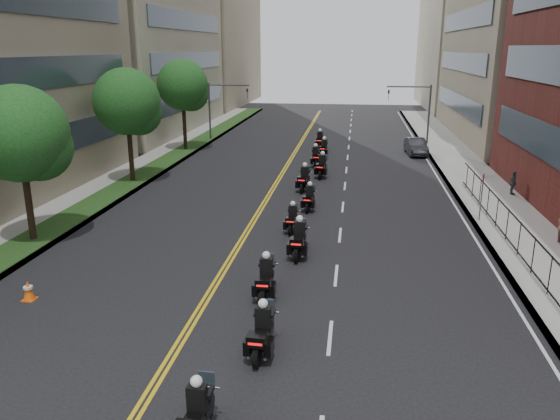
{
  "coord_description": "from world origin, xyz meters",
  "views": [
    {
      "loc": [
        3.74,
        -10.58,
        8.89
      ],
      "look_at": [
        0.54,
        12.57,
        1.9
      ],
      "focal_mm": 35.0,
      "sensor_mm": 36.0,
      "label": 1
    }
  ],
  "objects_px": {
    "parked_sedan": "(416,146)",
    "motorcycle_1": "(262,333)",
    "motorcycle_2": "(266,280)",
    "motorcycle_10": "(320,141)",
    "motorcycle_3": "(299,241)",
    "motorcycle_4": "(292,220)",
    "motorcycle_5": "(309,199)",
    "traffic_cone": "(28,290)",
    "motorcycle_6": "(304,180)",
    "pedestrian_c": "(513,183)",
    "motorcycle_9": "(324,149)",
    "motorcycle_0": "(196,417)",
    "motorcycle_7": "(322,167)",
    "motorcycle_8": "(316,157)"
  },
  "relations": [
    {
      "from": "motorcycle_4",
      "to": "motorcycle_8",
      "type": "xyz_separation_m",
      "value": [
        -0.02,
        15.76,
        0.09
      ]
    },
    {
      "from": "motorcycle_4",
      "to": "motorcycle_7",
      "type": "height_order",
      "value": "motorcycle_7"
    },
    {
      "from": "motorcycle_8",
      "to": "parked_sedan",
      "type": "bearing_deg",
      "value": 29.59
    },
    {
      "from": "traffic_cone",
      "to": "motorcycle_10",
      "type": "bearing_deg",
      "value": 75.44
    },
    {
      "from": "motorcycle_1",
      "to": "motorcycle_8",
      "type": "distance_m",
      "value": 27.25
    },
    {
      "from": "motorcycle_0",
      "to": "traffic_cone",
      "type": "xyz_separation_m",
      "value": [
        -8.21,
        6.45,
        -0.29
      ]
    },
    {
      "from": "motorcycle_8",
      "to": "motorcycle_10",
      "type": "bearing_deg",
      "value": 84.52
    },
    {
      "from": "motorcycle_1",
      "to": "motorcycle_10",
      "type": "xyz_separation_m",
      "value": [
        -0.64,
        34.97,
        0.03
      ]
    },
    {
      "from": "motorcycle_9",
      "to": "motorcycle_6",
      "type": "bearing_deg",
      "value": -88.34
    },
    {
      "from": "motorcycle_0",
      "to": "motorcycle_6",
      "type": "xyz_separation_m",
      "value": [
        0.28,
        23.69,
        0.06
      ]
    },
    {
      "from": "motorcycle_5",
      "to": "pedestrian_c",
      "type": "bearing_deg",
      "value": 24.35
    },
    {
      "from": "motorcycle_0",
      "to": "motorcycle_9",
      "type": "height_order",
      "value": "motorcycle_9"
    },
    {
      "from": "motorcycle_0",
      "to": "motorcycle_8",
      "type": "xyz_separation_m",
      "value": [
        0.43,
        31.25,
        0.04
      ]
    },
    {
      "from": "motorcycle_4",
      "to": "motorcycle_5",
      "type": "distance_m",
      "value": 3.91
    },
    {
      "from": "motorcycle_8",
      "to": "parked_sedan",
      "type": "xyz_separation_m",
      "value": [
        8.21,
        6.08,
        -0.01
      ]
    },
    {
      "from": "motorcycle_2",
      "to": "motorcycle_10",
      "type": "bearing_deg",
      "value": 88.6
    },
    {
      "from": "motorcycle_3",
      "to": "traffic_cone",
      "type": "distance_m",
      "value": 10.95
    },
    {
      "from": "motorcycle_6",
      "to": "traffic_cone",
      "type": "xyz_separation_m",
      "value": [
        -8.49,
        -17.24,
        -0.35
      ]
    },
    {
      "from": "motorcycle_4",
      "to": "motorcycle_9",
      "type": "bearing_deg",
      "value": 90.55
    },
    {
      "from": "motorcycle_6",
      "to": "parked_sedan",
      "type": "distance_m",
      "value": 16.01
    },
    {
      "from": "motorcycle_5",
      "to": "motorcycle_10",
      "type": "distance_m",
      "value": 19.63
    },
    {
      "from": "motorcycle_2",
      "to": "motorcycle_6",
      "type": "distance_m",
      "value": 15.79
    },
    {
      "from": "motorcycle_8",
      "to": "motorcycle_9",
      "type": "bearing_deg",
      "value": 77.08
    },
    {
      "from": "motorcycle_2",
      "to": "motorcycle_3",
      "type": "relative_size",
      "value": 0.94
    },
    {
      "from": "motorcycle_8",
      "to": "motorcycle_9",
      "type": "relative_size",
      "value": 1.05
    },
    {
      "from": "parked_sedan",
      "to": "traffic_cone",
      "type": "distance_m",
      "value": 35.18
    },
    {
      "from": "motorcycle_3",
      "to": "traffic_cone",
      "type": "height_order",
      "value": "motorcycle_3"
    },
    {
      "from": "motorcycle_7",
      "to": "traffic_cone",
      "type": "relative_size",
      "value": 3.33
    },
    {
      "from": "motorcycle_7",
      "to": "pedestrian_c",
      "type": "distance_m",
      "value": 12.56
    },
    {
      "from": "motorcycle_2",
      "to": "motorcycle_3",
      "type": "bearing_deg",
      "value": 77.91
    },
    {
      "from": "motorcycle_1",
      "to": "motorcycle_9",
      "type": "height_order",
      "value": "motorcycle_1"
    },
    {
      "from": "motorcycle_2",
      "to": "motorcycle_7",
      "type": "bearing_deg",
      "value": 86.02
    },
    {
      "from": "motorcycle_1",
      "to": "motorcycle_5",
      "type": "xyz_separation_m",
      "value": [
        0.1,
        15.36,
        -0.04
      ]
    },
    {
      "from": "motorcycle_0",
      "to": "traffic_cone",
      "type": "distance_m",
      "value": 10.45
    },
    {
      "from": "motorcycle_6",
      "to": "parked_sedan",
      "type": "height_order",
      "value": "motorcycle_6"
    },
    {
      "from": "motorcycle_2",
      "to": "motorcycle_9",
      "type": "relative_size",
      "value": 1.02
    },
    {
      "from": "motorcycle_2",
      "to": "pedestrian_c",
      "type": "bearing_deg",
      "value": 49.7
    },
    {
      "from": "motorcycle_7",
      "to": "parked_sedan",
      "type": "bearing_deg",
      "value": 57.52
    },
    {
      "from": "motorcycle_1",
      "to": "motorcycle_8",
      "type": "bearing_deg",
      "value": 93.42
    },
    {
      "from": "motorcycle_9",
      "to": "traffic_cone",
      "type": "height_order",
      "value": "motorcycle_9"
    },
    {
      "from": "motorcycle_3",
      "to": "motorcycle_5",
      "type": "bearing_deg",
      "value": 92.75
    },
    {
      "from": "motorcycle_3",
      "to": "motorcycle_7",
      "type": "relative_size",
      "value": 0.99
    },
    {
      "from": "motorcycle_7",
      "to": "motorcycle_10",
      "type": "xyz_separation_m",
      "value": [
        -0.93,
        11.34,
        -0.01
      ]
    },
    {
      "from": "motorcycle_1",
      "to": "motorcycle_8",
      "type": "relative_size",
      "value": 0.97
    },
    {
      "from": "parked_sedan",
      "to": "motorcycle_1",
      "type": "bearing_deg",
      "value": -107.62
    },
    {
      "from": "motorcycle_7",
      "to": "motorcycle_10",
      "type": "bearing_deg",
      "value": 99.83
    },
    {
      "from": "motorcycle_10",
      "to": "parked_sedan",
      "type": "xyz_separation_m",
      "value": [
        8.41,
        -1.64,
        -0.02
      ]
    },
    {
      "from": "motorcycle_0",
      "to": "pedestrian_c",
      "type": "relative_size",
      "value": 1.56
    },
    {
      "from": "pedestrian_c",
      "to": "motorcycle_0",
      "type": "bearing_deg",
      "value": 145.88
    },
    {
      "from": "motorcycle_6",
      "to": "pedestrian_c",
      "type": "bearing_deg",
      "value": 6.29
    }
  ]
}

